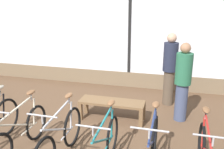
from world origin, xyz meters
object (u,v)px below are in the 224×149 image
at_px(bicycle_left, 20,134).
at_px(bicycle_center_right, 104,149).
at_px(customer_near_rack, 170,68).
at_px(customer_by_window, 183,81).
at_px(bicycle_center_left, 60,139).
at_px(display_bench, 112,104).

xyz_separation_m(bicycle_left, bicycle_center_right, (1.49, -0.09, 0.01)).
relative_size(bicycle_center_right, customer_near_rack, 0.95).
bearing_deg(customer_by_window, bicycle_center_left, -133.25).
height_order(bicycle_center_left, customer_near_rack, customer_near_rack).
bearing_deg(display_bench, bicycle_center_right, -79.05).
bearing_deg(customer_near_rack, display_bench, -134.14).
xyz_separation_m(bicycle_left, bicycle_center_left, (0.73, -0.01, 0.02)).
xyz_separation_m(bicycle_center_left, display_bench, (0.43, 1.61, -0.03)).
height_order(display_bench, customer_by_window, customer_by_window).
bearing_deg(customer_by_window, bicycle_center_right, -118.24).
bearing_deg(bicycle_left, customer_near_rack, 50.32).
bearing_deg(bicycle_center_left, bicycle_center_right, -6.14).
height_order(bicycle_left, customer_by_window, customer_by_window).
relative_size(bicycle_center_right, customer_by_window, 1.00).
distance_m(bicycle_center_right, customer_by_window, 2.39).
relative_size(bicycle_left, customer_by_window, 1.00).
height_order(bicycle_center_left, customer_by_window, customer_by_window).
bearing_deg(display_bench, customer_near_rack, 45.86).
xyz_separation_m(bicycle_center_left, customer_near_rack, (1.56, 2.77, 0.55)).
bearing_deg(bicycle_center_left, bicycle_left, 179.61).
xyz_separation_m(display_bench, customer_near_rack, (1.13, 1.17, 0.58)).
bearing_deg(customer_near_rack, bicycle_center_right, -105.78).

